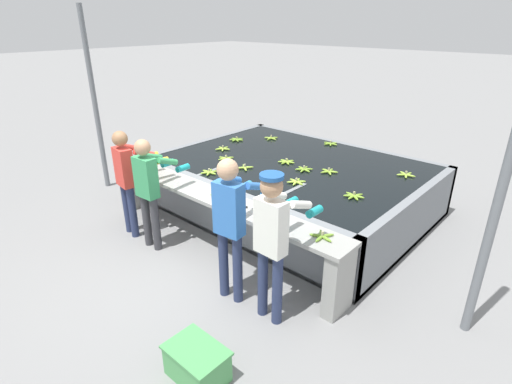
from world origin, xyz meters
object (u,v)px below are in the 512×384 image
Objects in this scene: worker_3 at (273,235)px; banana_bunch_floating_5 at (223,149)px; banana_bunch_ledge_1 at (149,165)px; banana_bunch_floating_8 at (226,158)px; banana_bunch_floating_2 at (296,182)px; banana_bunch_floating_6 at (209,172)px; worker_1 at (149,185)px; support_post_left at (95,102)px; banana_bunch_floating_3 at (245,168)px; banana_bunch_ledge_2 at (221,195)px; banana_bunch_floating_11 at (329,171)px; banana_bunch_floating_1 at (304,169)px; banana_bunch_floating_12 at (331,144)px; banana_bunch_ledge_0 at (322,236)px; worker_0 at (127,175)px; crate at (197,363)px; banana_bunch_floating_9 at (354,196)px; banana_bunch_floating_10 at (406,175)px; banana_bunch_floating_0 at (236,140)px; banana_bunch_floating_7 at (286,162)px; worker_2 at (231,218)px; support_post_right at (502,187)px; knife_0 at (249,207)px; banana_bunch_floating_4 at (271,138)px.

worker_3 reaches higher than banana_bunch_floating_5.
banana_bunch_floating_8 is at bearing 57.83° from banana_bunch_ledge_1.
banana_bunch_floating_2 and banana_bunch_floating_6 have the same top height.
worker_1 is 0.49× the size of support_post_left.
banana_bunch_ledge_2 is at bearing -63.23° from banana_bunch_floating_3.
banana_bunch_floating_3 is 0.90× the size of banana_bunch_floating_11.
banana_bunch_floating_1 is 1.00× the size of banana_bunch_floating_12.
banana_bunch_ledge_2 is at bearing 179.09° from banana_bunch_ledge_0.
worker_0 reaches higher than crate.
banana_bunch_ledge_2 reaches higher than banana_bunch_floating_12.
support_post_left reaches higher than banana_bunch_floating_9.
worker_3 is 5.88× the size of banana_bunch_floating_2.
crate is at bearing -91.50° from banana_bunch_floating_10.
banana_bunch_floating_7 is at bearing -14.05° from banana_bunch_floating_0.
banana_bunch_ledge_2 is (-0.81, 0.61, -0.17)m from worker_2.
support_post_left is (-1.90, -1.30, 0.76)m from banana_bunch_floating_5.
banana_bunch_floating_2 is (1.26, 1.59, -0.09)m from worker_1.
banana_bunch_floating_8 is 1.16× the size of banana_bunch_ledge_2.
banana_bunch_ledge_2 reaches higher than banana_bunch_floating_8.
banana_bunch_floating_10 is (0.19, 1.20, 0.00)m from banana_bunch_floating_9.
support_post_right is at bearing 4.45° from support_post_left.
worker_3 is 0.52× the size of support_post_right.
knife_0 is 3.95m from support_post_left.
worker_0 is at bearing 158.23° from crate.
banana_bunch_ledge_0 is at bearing -1.04° from banana_bunch_ledge_1.
crate is (2.42, -2.73, -0.67)m from banana_bunch_floating_8.
banana_bunch_floating_1 is 0.99× the size of banana_bunch_floating_8.
worker_3 is 5.88× the size of banana_bunch_floating_12.
banana_bunch_floating_7 is at bearing 46.62° from banana_bunch_ledge_1.
banana_bunch_floating_3 is 1.52m from banana_bunch_ledge_1.
banana_bunch_ledge_1 is (-3.19, -2.32, 0.00)m from banana_bunch_floating_10.
banana_bunch_ledge_0 is at bearing -1.81° from support_post_left.
banana_bunch_floating_7 is (0.31, 0.66, -0.00)m from banana_bunch_floating_3.
worker_0 is at bearing -18.52° from support_post_left.
banana_bunch_floating_12 is (1.14, 3.53, -0.10)m from worker_0.
worker_0 reaches higher than banana_bunch_floating_4.
banana_bunch_floating_5 is at bearing 80.40° from banana_bunch_ledge_1.
worker_2 is 6.00× the size of banana_bunch_floating_7.
banana_bunch_floating_9 is at bearing 12.34° from support_post_left.
support_post_right is at bearing 14.53° from knife_0.
banana_bunch_floating_11 is (2.03, 0.28, 0.00)m from banana_bunch_floating_5.
knife_0 is (0.70, -1.65, -0.01)m from banana_bunch_floating_7.
banana_bunch_floating_3 is at bearing 63.05° from banana_bunch_floating_6.
banana_bunch_floating_12 is (0.29, 2.01, -0.00)m from banana_bunch_floating_3.
banana_bunch_floating_2 is at bearing 170.67° from support_post_right.
banana_bunch_floating_5 is at bearing 154.87° from banana_bunch_floating_3.
banana_bunch_floating_12 is at bearing 113.80° from worker_3.
banana_bunch_floating_7 is at bearing 113.17° from knife_0.
banana_bunch_ledge_0 is at bearing -25.46° from banana_bunch_floating_5.
banana_bunch_ledge_2 is (-1.59, 0.03, 0.00)m from banana_bunch_ledge_0.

